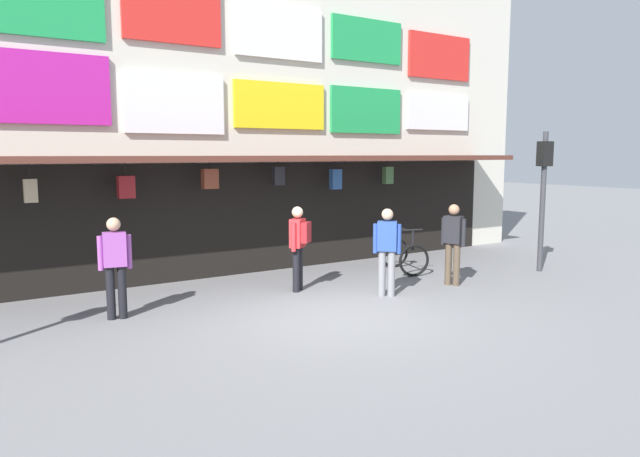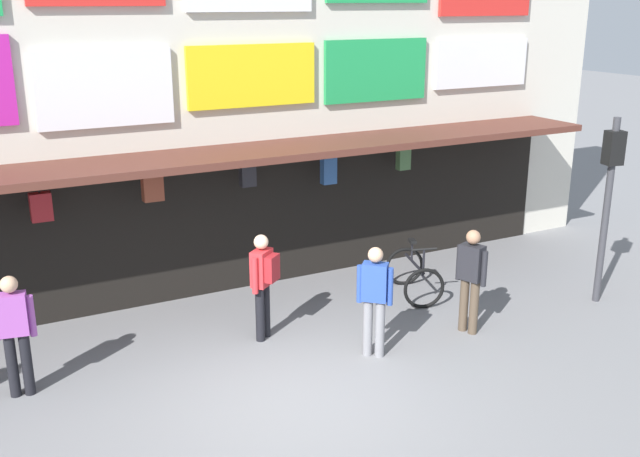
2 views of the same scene
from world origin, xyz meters
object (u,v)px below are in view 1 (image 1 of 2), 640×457
(pedestrian_in_red, at_px, (387,247))
(pedestrian_in_white, at_px, (115,262))
(pedestrian_in_black, at_px, (453,240))
(traffic_light_far, at_px, (543,179))
(bicycle_parked, at_px, (404,255))
(pedestrian_in_blue, at_px, (299,242))

(pedestrian_in_red, distance_m, pedestrian_in_white, 4.86)
(pedestrian_in_black, xyz_separation_m, pedestrian_in_white, (-6.45, 1.21, 0.00))
(traffic_light_far, height_order, pedestrian_in_black, traffic_light_far)
(bicycle_parked, bearing_deg, pedestrian_in_blue, -173.71)
(bicycle_parked, height_order, pedestrian_in_white, pedestrian_in_white)
(pedestrian_in_blue, bearing_deg, pedestrian_in_red, -46.98)
(bicycle_parked, relative_size, pedestrian_in_white, 0.78)
(pedestrian_in_white, bearing_deg, bicycle_parked, 3.48)
(pedestrian_in_red, relative_size, pedestrian_in_white, 1.00)
(traffic_light_far, height_order, pedestrian_in_white, traffic_light_far)
(pedestrian_in_red, xyz_separation_m, pedestrian_in_white, (-4.71, 1.20, 0.00))
(traffic_light_far, xyz_separation_m, pedestrian_in_black, (-2.78, 0.04, -1.19))
(bicycle_parked, height_order, pedestrian_in_blue, pedestrian_in_blue)
(pedestrian_in_blue, distance_m, pedestrian_in_red, 1.74)
(pedestrian_in_blue, relative_size, pedestrian_in_red, 1.00)
(pedestrian_in_blue, height_order, pedestrian_in_black, same)
(traffic_light_far, distance_m, pedestrian_in_red, 4.68)
(bicycle_parked, distance_m, pedestrian_in_red, 2.49)
(pedestrian_in_blue, xyz_separation_m, pedestrian_in_red, (1.18, -1.27, -0.04))
(traffic_light_far, xyz_separation_m, bicycle_parked, (-2.70, 1.64, -1.75))
(traffic_light_far, distance_m, pedestrian_in_white, 9.39)
(traffic_light_far, bearing_deg, pedestrian_in_black, 179.21)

